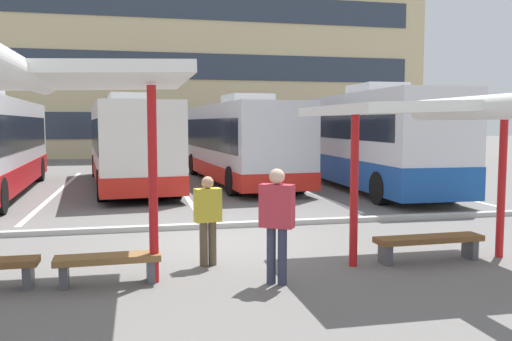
{
  "coord_description": "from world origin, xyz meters",
  "views": [
    {
      "loc": [
        -1.57,
        -10.7,
        2.43
      ],
      "look_at": [
        1.59,
        3.48,
        1.14
      ],
      "focal_mm": 37.49,
      "sensor_mm": 36.0,
      "label": 1
    }
  ],
  "objects_px": {
    "coach_bus_2": "(238,143)",
    "coach_bus_3": "(359,141)",
    "waiting_shelter_1": "(442,111)",
    "waiting_passenger_1": "(208,215)",
    "bench_1": "(108,263)",
    "waiting_shelter_0": "(34,81)",
    "waiting_passenger_2": "(277,217)",
    "coach_bus_1": "(129,144)",
    "bench_2": "(429,242)"
  },
  "relations": [
    {
      "from": "coach_bus_2",
      "to": "coach_bus_3",
      "type": "bearing_deg",
      "value": -28.41
    },
    {
      "from": "coach_bus_2",
      "to": "waiting_shelter_1",
      "type": "bearing_deg",
      "value": -85.92
    },
    {
      "from": "coach_bus_2",
      "to": "coach_bus_3",
      "type": "relative_size",
      "value": 0.89
    },
    {
      "from": "waiting_passenger_1",
      "to": "coach_bus_2",
      "type": "bearing_deg",
      "value": 76.98
    },
    {
      "from": "coach_bus_3",
      "to": "bench_1",
      "type": "distance_m",
      "value": 14.09
    },
    {
      "from": "waiting_shelter_0",
      "to": "waiting_shelter_1",
      "type": "bearing_deg",
      "value": 1.88
    },
    {
      "from": "coach_bus_2",
      "to": "bench_1",
      "type": "distance_m",
      "value": 14.05
    },
    {
      "from": "waiting_shelter_1",
      "to": "waiting_passenger_1",
      "type": "distance_m",
      "value": 4.31
    },
    {
      "from": "waiting_shelter_1",
      "to": "waiting_passenger_2",
      "type": "height_order",
      "value": "waiting_shelter_1"
    },
    {
      "from": "coach_bus_1",
      "to": "bench_2",
      "type": "height_order",
      "value": "coach_bus_1"
    },
    {
      "from": "coach_bus_1",
      "to": "bench_2",
      "type": "xyz_separation_m",
      "value": [
        5.31,
        -12.86,
        -1.28
      ]
    },
    {
      "from": "coach_bus_1",
      "to": "coach_bus_3",
      "type": "distance_m",
      "value": 8.89
    },
    {
      "from": "coach_bus_1",
      "to": "waiting_shelter_1",
      "type": "distance_m",
      "value": 14.21
    },
    {
      "from": "coach_bus_2",
      "to": "waiting_passenger_1",
      "type": "bearing_deg",
      "value": -103.02
    },
    {
      "from": "coach_bus_3",
      "to": "waiting_passenger_1",
      "type": "height_order",
      "value": "coach_bus_3"
    },
    {
      "from": "bench_2",
      "to": "waiting_shelter_1",
      "type": "bearing_deg",
      "value": -90.0
    },
    {
      "from": "waiting_passenger_1",
      "to": "bench_2",
      "type": "bearing_deg",
      "value": -8.48
    },
    {
      "from": "coach_bus_1",
      "to": "bench_2",
      "type": "relative_size",
      "value": 5.74
    },
    {
      "from": "bench_2",
      "to": "waiting_passenger_1",
      "type": "bearing_deg",
      "value": 171.52
    },
    {
      "from": "waiting_shelter_0",
      "to": "waiting_passenger_1",
      "type": "bearing_deg",
      "value": 22.93
    },
    {
      "from": "waiting_shelter_0",
      "to": "coach_bus_1",
      "type": "bearing_deg",
      "value": 85.5
    },
    {
      "from": "waiting_passenger_2",
      "to": "bench_1",
      "type": "bearing_deg",
      "value": 167.8
    },
    {
      "from": "waiting_shelter_1",
      "to": "waiting_passenger_1",
      "type": "height_order",
      "value": "waiting_shelter_1"
    },
    {
      "from": "bench_1",
      "to": "bench_2",
      "type": "distance_m",
      "value": 5.46
    },
    {
      "from": "bench_2",
      "to": "waiting_passenger_2",
      "type": "distance_m",
      "value": 3.13
    },
    {
      "from": "coach_bus_2",
      "to": "waiting_shelter_1",
      "type": "xyz_separation_m",
      "value": [
        0.95,
        -13.35,
        0.99
      ]
    },
    {
      "from": "coach_bus_1",
      "to": "bench_1",
      "type": "bearing_deg",
      "value": -90.66
    },
    {
      "from": "coach_bus_2",
      "to": "bench_2",
      "type": "relative_size",
      "value": 5.54
    },
    {
      "from": "waiting_shelter_0",
      "to": "waiting_shelter_1",
      "type": "xyz_separation_m",
      "value": [
        6.36,
        0.21,
        -0.38
      ]
    },
    {
      "from": "coach_bus_3",
      "to": "bench_1",
      "type": "bearing_deg",
      "value": -128.78
    },
    {
      "from": "coach_bus_2",
      "to": "waiting_passenger_1",
      "type": "distance_m",
      "value": 12.84
    },
    {
      "from": "coach_bus_1",
      "to": "waiting_shelter_0",
      "type": "xyz_separation_m",
      "value": [
        -1.05,
        -13.36,
        1.38
      ]
    },
    {
      "from": "waiting_shelter_0",
      "to": "waiting_shelter_1",
      "type": "relative_size",
      "value": 1.05
    },
    {
      "from": "coach_bus_2",
      "to": "waiting_shelter_0",
      "type": "bearing_deg",
      "value": -111.74
    },
    {
      "from": "coach_bus_3",
      "to": "bench_2",
      "type": "relative_size",
      "value": 6.22
    },
    {
      "from": "coach_bus_1",
      "to": "waiting_shelter_0",
      "type": "relative_size",
      "value": 2.17
    },
    {
      "from": "coach_bus_3",
      "to": "waiting_shelter_1",
      "type": "bearing_deg",
      "value": -106.77
    },
    {
      "from": "waiting_shelter_1",
      "to": "waiting_passenger_2",
      "type": "bearing_deg",
      "value": -171.63
    },
    {
      "from": "bench_1",
      "to": "bench_2",
      "type": "height_order",
      "value": "same"
    },
    {
      "from": "waiting_passenger_1",
      "to": "waiting_shelter_0",
      "type": "bearing_deg",
      "value": -157.07
    },
    {
      "from": "waiting_shelter_1",
      "to": "waiting_shelter_0",
      "type": "bearing_deg",
      "value": -178.12
    },
    {
      "from": "coach_bus_2",
      "to": "waiting_shelter_0",
      "type": "xyz_separation_m",
      "value": [
        -5.41,
        -13.55,
        1.37
      ]
    },
    {
      "from": "coach_bus_3",
      "to": "waiting_shelter_0",
      "type": "height_order",
      "value": "coach_bus_3"
    },
    {
      "from": "coach_bus_2",
      "to": "waiting_shelter_0",
      "type": "height_order",
      "value": "coach_bus_2"
    },
    {
      "from": "waiting_shelter_0",
      "to": "bench_2",
      "type": "height_order",
      "value": "waiting_shelter_0"
    },
    {
      "from": "bench_1",
      "to": "waiting_passenger_2",
      "type": "height_order",
      "value": "waiting_passenger_2"
    },
    {
      "from": "bench_2",
      "to": "waiting_passenger_2",
      "type": "bearing_deg",
      "value": -166.36
    },
    {
      "from": "coach_bus_1",
      "to": "waiting_shelter_1",
      "type": "relative_size",
      "value": 2.28
    },
    {
      "from": "waiting_shelter_1",
      "to": "bench_2",
      "type": "bearing_deg",
      "value": 90.0
    },
    {
      "from": "bench_2",
      "to": "waiting_passenger_1",
      "type": "relative_size",
      "value": 1.29
    }
  ]
}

